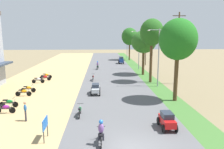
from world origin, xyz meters
The scene contains 26 objects.
median_strip centered at (5.70, 0.00, 0.03)m, with size 2.40×140.00×0.06m, color #3D6B2D.
parked_motorbike_nearest centered at (-10.30, 6.92, 0.55)m, with size 1.80×0.54×0.94m.
parked_motorbike_second centered at (-10.65, 8.55, 0.55)m, with size 1.80×0.54×0.94m.
parked_motorbike_third centered at (-10.58, 12.42, 0.55)m, with size 1.80×0.54×0.94m.
parked_motorbike_fourth centered at (-10.57, 14.03, 0.55)m, with size 1.80×0.54×0.94m.
parked_motorbike_fifth centered at (-10.81, 19.19, 0.55)m, with size 1.80×0.54×0.94m.
parked_motorbike_sixth centered at (-10.30, 20.95, 0.55)m, with size 1.80×0.54×0.94m.
parked_motorbike_seventh centered at (-10.48, 22.57, 0.55)m, with size 1.80×0.54×0.94m.
street_signboard centered at (-5.52, 1.73, 1.11)m, with size 0.06×1.30×1.50m.
pedestrian_on_shoulder centered at (-7.92, 5.07, 0.96)m, with size 0.36×0.42×1.62m.
median_tree_nearest centered at (5.98, 9.91, 6.41)m, with size 3.83×3.83×8.51m.
median_tree_second centered at (5.42, 19.03, 7.16)m, with size 3.34×3.34×9.10m.
median_tree_third centered at (5.49, 25.04, 5.67)m, with size 4.22×4.22×7.56m.
median_tree_fourth centered at (5.95, 46.92, 6.38)m, with size 4.26×4.26×8.65m.
streetlamp_near centered at (5.80, 16.34, 4.46)m, with size 3.16×0.20×7.62m.
streetlamp_mid centered at (5.80, 31.24, 4.46)m, with size 3.16×0.20×7.62m.
streetlamp_far centered at (5.80, 50.88, 4.65)m, with size 3.16×0.20×7.98m.
utility_pole_near centered at (8.39, 37.17, 4.88)m, with size 1.80×0.20×9.37m.
utility_pole_far centered at (8.87, 17.99, 5.16)m, with size 1.80×0.20×9.94m.
car_hatchback_red centered at (3.03, 3.03, 0.75)m, with size 1.04×2.00×1.23m.
car_sedan_silver centered at (-2.45, 12.90, 0.74)m, with size 1.10×2.26×1.19m.
car_van_blue centered at (3.03, 39.73, 1.02)m, with size 1.19×2.41×1.67m.
motorbike_ahead_second centered at (-1.85, 0.94, 0.86)m, with size 0.54×1.80×1.66m.
motorbike_ahead_third centered at (-3.65, 5.96, 0.57)m, with size 0.54×1.80×0.94m.
motorbike_ahead_fourth centered at (-3.01, 20.56, 0.57)m, with size 0.54×1.80×0.94m.
motorbike_ahead_fifth centered at (-2.46, 31.31, 0.86)m, with size 0.54×1.80×1.66m.
Camera 1 is at (-1.82, -12.02, 6.97)m, focal length 35.10 mm.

